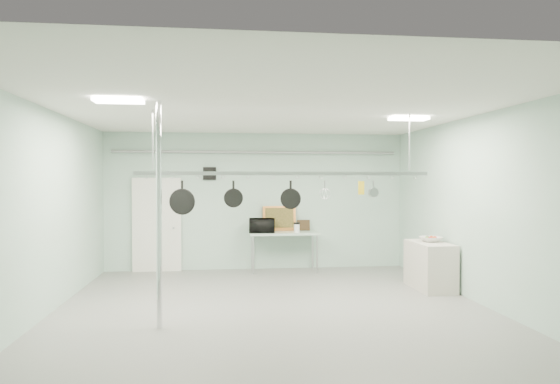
{
  "coord_description": "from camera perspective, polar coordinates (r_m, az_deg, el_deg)",
  "views": [
    {
      "loc": [
        -0.83,
        -7.74,
        2.08
      ],
      "look_at": [
        0.2,
        1.0,
        1.88
      ],
      "focal_mm": 32.0,
      "sensor_mm": 36.0,
      "label": 1
    }
  ],
  "objects": [
    {
      "name": "painting_large",
      "position": [
        11.75,
        -0.08,
        -3.04
      ],
      "size": [
        0.78,
        0.13,
        0.58
      ],
      "primitive_type": "cube",
      "rotation": [
        -0.14,
        0.0,
        -0.0
      ],
      "color": "#C47534",
      "rests_on": "prep_table"
    },
    {
      "name": "painting_small",
      "position": [
        11.84,
        2.7,
        -3.81
      ],
      "size": [
        0.3,
        0.09,
        0.25
      ],
      "primitive_type": "cube",
      "rotation": [
        -0.17,
        0.0,
        0.01
      ],
      "color": "#322211",
      "rests_on": "prep_table"
    },
    {
      "name": "right_wall",
      "position": [
        8.87,
        22.43,
        -1.91
      ],
      "size": [
        0.02,
        8.0,
        3.2
      ],
      "primitive_type": "cube",
      "color": "#ABCDBE",
      "rests_on": "floor"
    },
    {
      "name": "ceiling",
      "position": [
        7.86,
        -0.61,
        9.4
      ],
      "size": [
        7.0,
        8.0,
        0.02
      ],
      "primitive_type": "cube",
      "color": "silver",
      "rests_on": "back_wall"
    },
    {
      "name": "floor",
      "position": [
        8.05,
        -0.6,
        -13.68
      ],
      "size": [
        8.0,
        8.0,
        0.0
      ],
      "primitive_type": "plane",
      "color": "gray",
      "rests_on": "ground"
    },
    {
      "name": "door",
      "position": [
        11.81,
        -13.88,
        -3.76
      ],
      "size": [
        1.1,
        0.1,
        2.2
      ],
      "primitive_type": "cube",
      "color": "silver",
      "rests_on": "floor"
    },
    {
      "name": "light_panel_left",
      "position": [
        7.15,
        -17.96,
        9.91
      ],
      "size": [
        0.65,
        0.3,
        0.05
      ],
      "primitive_type": "cube",
      "color": "white",
      "rests_on": "ceiling"
    },
    {
      "name": "fruit_bowl",
      "position": [
        10.11,
        16.86,
        -5.19
      ],
      "size": [
        0.47,
        0.47,
        0.1
      ],
      "primitive_type": "imported",
      "rotation": [
        0.0,
        0.0,
        0.14
      ],
      "color": "silver",
      "rests_on": "side_cabinet"
    },
    {
      "name": "fruit_cluster",
      "position": [
        10.11,
        16.86,
        -4.96
      ],
      "size": [
        0.24,
        0.24,
        0.09
      ],
      "primitive_type": null,
      "color": "#AA100F",
      "rests_on": "fruit_bowl"
    },
    {
      "name": "wall_vent",
      "position": [
        11.71,
        -8.05,
        2.1
      ],
      "size": [
        0.3,
        0.04,
        0.3
      ],
      "primitive_type": "cube",
      "color": "black",
      "rests_on": "back_wall"
    },
    {
      "name": "skillet_left",
      "position": [
        8.07,
        -11.13,
        -0.67
      ],
      "size": [
        0.42,
        0.14,
        0.55
      ],
      "primitive_type": null,
      "rotation": [
        0.0,
        0.0,
        -0.19
      ],
      "color": "black",
      "rests_on": "pot_rack"
    },
    {
      "name": "pot_rack",
      "position": [
        8.1,
        0.57,
        2.34
      ],
      "size": [
        4.8,
        0.06,
        1.0
      ],
      "color": "#B7B7BC",
      "rests_on": "ceiling"
    },
    {
      "name": "side_cabinet",
      "position": [
        10.1,
        16.75,
        -8.06
      ],
      "size": [
        0.6,
        1.2,
        0.9
      ],
      "primitive_type": "cube",
      "color": "beige",
      "rests_on": "floor"
    },
    {
      "name": "whisk",
      "position": [
        8.21,
        5.15,
        0.26
      ],
      "size": [
        0.24,
        0.24,
        0.3
      ],
      "primitive_type": null,
      "rotation": [
        0.0,
        0.0,
        -0.43
      ],
      "color": "#B1B0B5",
      "rests_on": "pot_rack"
    },
    {
      "name": "coffee_canister",
      "position": [
        11.35,
        1.92,
        -4.17
      ],
      "size": [
        0.17,
        0.17,
        0.19
      ],
      "primitive_type": "cylinder",
      "rotation": [
        0.0,
        0.0,
        0.34
      ],
      "color": "silver",
      "rests_on": "prep_table"
    },
    {
      "name": "saucepan",
      "position": [
        8.42,
        10.63,
        0.37
      ],
      "size": [
        0.16,
        0.09,
        0.27
      ],
      "primitive_type": null,
      "rotation": [
        0.0,
        0.0,
        -0.01
      ],
      "color": "#B8B7BC",
      "rests_on": "pot_rack"
    },
    {
      "name": "conduit_pipe",
      "position": [
        11.69,
        -2.65,
        4.56
      ],
      "size": [
        6.6,
        0.07,
        0.07
      ],
      "primitive_type": "cylinder",
      "rotation": [
        0.0,
        1.57,
        0.0
      ],
      "color": "gray",
      "rests_on": "back_wall"
    },
    {
      "name": "light_panel_right",
      "position": [
        9.01,
        14.49,
        8.13
      ],
      "size": [
        0.65,
        0.3,
        0.05
      ],
      "primitive_type": "cube",
      "color": "white",
      "rests_on": "ceiling"
    },
    {
      "name": "skillet_mid",
      "position": [
        8.04,
        -5.35,
        -0.23
      ],
      "size": [
        0.3,
        0.07,
        0.43
      ],
      "primitive_type": null,
      "rotation": [
        0.0,
        0.0,
        -0.04
      ],
      "color": "black",
      "rests_on": "pot_rack"
    },
    {
      "name": "chrome_pole",
      "position": [
        7.21,
        -13.66,
        -2.57
      ],
      "size": [
        0.08,
        0.08,
        3.2
      ],
      "primitive_type": "cylinder",
      "color": "silver",
      "rests_on": "floor"
    },
    {
      "name": "grater",
      "position": [
        8.36,
        9.27,
        0.47
      ],
      "size": [
        0.1,
        0.03,
        0.24
      ],
      "primitive_type": null,
      "rotation": [
        0.0,
        0.0,
        -0.09
      ],
      "color": "yellow",
      "rests_on": "pot_rack"
    },
    {
      "name": "microwave",
      "position": [
        11.36,
        -2.07,
        -3.85
      ],
      "size": [
        0.61,
        0.44,
        0.32
      ],
      "primitive_type": "imported",
      "rotation": [
        0.0,
        0.0,
        3.06
      ],
      "color": "black",
      "rests_on": "prep_table"
    },
    {
      "name": "back_wall",
      "position": [
        11.77,
        -2.68,
        -1.06
      ],
      "size": [
        7.0,
        0.02,
        3.2
      ],
      "primitive_type": "cube",
      "color": "#ABCDBE",
      "rests_on": "floor"
    },
    {
      "name": "skillet_right",
      "position": [
        8.12,
        1.22,
        -0.28
      ],
      "size": [
        0.34,
        0.16,
        0.45
      ],
      "primitive_type": null,
      "rotation": [
        0.0,
        0.0,
        -0.31
      ],
      "color": "black",
      "rests_on": "pot_rack"
    },
    {
      "name": "prep_table",
      "position": [
        11.49,
        0.46,
        -4.95
      ],
      "size": [
        1.6,
        0.7,
        0.91
      ],
      "color": "#B0D0BC",
      "rests_on": "floor"
    }
  ]
}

